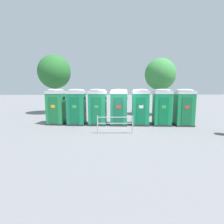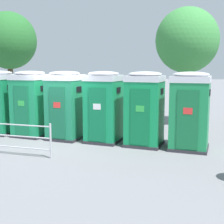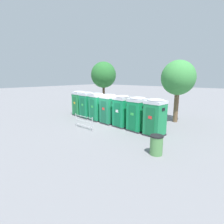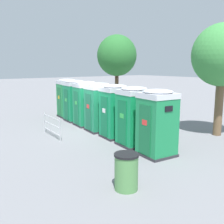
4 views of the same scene
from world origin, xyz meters
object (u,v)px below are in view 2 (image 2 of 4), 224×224
(portapotty_5, at_px, (145,109))
(portapotty_6, at_px, (190,111))
(street_tree_0, at_px, (187,41))
(portapotty_2, at_px, (31,103))
(event_barrier, at_px, (21,137))
(portapotty_3, at_px, (65,105))
(street_tree_1, at_px, (9,41))
(portapotty_4, at_px, (104,107))

(portapotty_5, height_order, portapotty_6, same)
(street_tree_0, bearing_deg, portapotty_2, -144.64)
(event_barrier, bearing_deg, portapotty_3, 79.96)
(portapotty_3, distance_m, event_barrier, 2.57)
(street_tree_0, distance_m, street_tree_1, 10.34)
(event_barrier, bearing_deg, street_tree_0, 54.91)
(street_tree_0, bearing_deg, portapotty_6, -86.70)
(portapotty_3, relative_size, portapotty_5, 1.00)
(portapotty_4, height_order, portapotty_6, same)
(portapotty_3, xyz_separation_m, event_barrier, (-0.43, -2.43, -0.72))
(portapotty_5, xyz_separation_m, portapotty_6, (1.50, -0.15, -0.00))
(portapotty_4, relative_size, event_barrier, 1.23)
(portapotty_3, xyz_separation_m, portapotty_6, (4.50, -0.38, -0.00))
(portapotty_2, bearing_deg, portapotty_3, -5.49)
(portapotty_6, relative_size, event_barrier, 1.23)
(portapotty_5, distance_m, event_barrier, 4.14)
(portapotty_5, bearing_deg, portapotty_6, -5.78)
(portapotty_3, bearing_deg, street_tree_1, 135.50)
(portapotty_3, xyz_separation_m, portapotty_4, (1.51, -0.07, 0.00))
(portapotty_4, distance_m, street_tree_1, 9.97)
(portapotty_2, xyz_separation_m, portapotty_5, (4.50, -0.37, 0.00))
(portapotty_4, height_order, street_tree_1, street_tree_1)
(portapotty_4, bearing_deg, portapotty_3, 177.18)
(portapotty_6, xyz_separation_m, event_barrier, (-4.93, -2.05, -0.72))
(portapotty_3, xyz_separation_m, street_tree_0, (4.24, 4.21, 2.56))
(portapotty_3, height_order, portapotty_5, same)
(portapotty_4, relative_size, street_tree_0, 0.47)
(portapotty_2, xyz_separation_m, street_tree_1, (-4.46, 5.72, 2.90))
(street_tree_1, height_order, event_barrier, street_tree_1)
(portapotty_4, distance_m, street_tree_0, 5.69)
(portapotty_2, bearing_deg, portapotty_6, -4.98)
(portapotty_3, height_order, portapotty_6, same)
(street_tree_0, distance_m, event_barrier, 8.75)
(portapotty_5, distance_m, street_tree_1, 11.22)
(portapotty_5, height_order, street_tree_0, street_tree_0)
(portapotty_4, xyz_separation_m, event_barrier, (-1.94, -2.35, -0.72))
(portapotty_2, height_order, portapotty_6, same)
(portapotty_3, relative_size, event_barrier, 1.23)
(portapotty_2, height_order, event_barrier, portapotty_2)
(street_tree_1, bearing_deg, portapotty_2, -52.01)
(portapotty_5, xyz_separation_m, street_tree_1, (-8.96, 6.09, 2.90))
(portapotty_4, relative_size, street_tree_1, 0.43)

